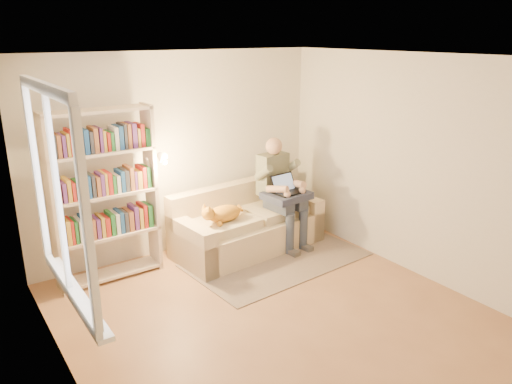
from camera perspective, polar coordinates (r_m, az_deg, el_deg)
floor at (r=5.27m, az=2.93°, el=-14.43°), size 4.50×4.50×0.00m
ceiling at (r=4.46m, az=3.47°, el=15.10°), size 4.00×4.50×0.02m
wall_left at (r=3.91m, az=-21.02°, el=-6.16°), size 0.02×4.50×2.60m
wall_right at (r=6.08m, az=18.37°, el=2.53°), size 0.02×4.50×2.60m
wall_back at (r=6.56m, az=-8.82°, el=4.32°), size 4.00×0.02×2.60m
window at (r=4.07m, az=-21.10°, el=-4.05°), size 0.12×1.52×1.69m
sofa at (r=6.73m, az=-1.10°, el=-4.00°), size 2.07×1.07×0.85m
person at (r=6.72m, az=2.70°, el=0.62°), size 0.46×0.69×1.47m
cat at (r=6.24m, az=-3.91°, el=-2.46°), size 0.70×0.29×0.26m
blanket at (r=6.65m, az=3.60°, el=-0.39°), size 0.61×0.52×0.09m
laptop at (r=6.62m, az=3.55°, el=0.49°), size 0.40×0.35×0.31m
bookshelf at (r=5.91m, az=-17.01°, el=0.44°), size 1.35×0.37×2.03m
rug at (r=6.50m, az=2.41°, el=-7.72°), size 2.33×1.48×0.01m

